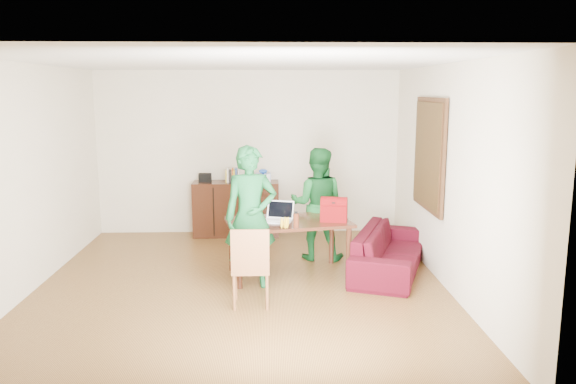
{
  "coord_description": "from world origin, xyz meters",
  "views": [
    {
      "loc": [
        0.36,
        -6.58,
        2.39
      ],
      "look_at": [
        0.6,
        0.65,
        1.07
      ],
      "focal_mm": 35.0,
      "sensor_mm": 36.0,
      "label": 1
    }
  ],
  "objects_px": {
    "table": "(289,227)",
    "person_near": "(251,217)",
    "laptop": "(277,218)",
    "person_far": "(317,204)",
    "red_bag": "(334,212)",
    "bottle": "(296,220)",
    "sofa": "(390,250)",
    "chair": "(251,282)"
  },
  "relations": [
    {
      "from": "table",
      "to": "bottle",
      "type": "relative_size",
      "value": 8.55
    },
    {
      "from": "red_bag",
      "to": "person_far",
      "type": "bearing_deg",
      "value": 112.07
    },
    {
      "from": "red_bag",
      "to": "sofa",
      "type": "bearing_deg",
      "value": 23.39
    },
    {
      "from": "chair",
      "to": "sofa",
      "type": "height_order",
      "value": "chair"
    },
    {
      "from": "chair",
      "to": "sofa",
      "type": "xyz_separation_m",
      "value": [
        1.81,
        1.15,
        0.02
      ]
    },
    {
      "from": "table",
      "to": "person_near",
      "type": "xyz_separation_m",
      "value": [
        -0.47,
        -0.39,
        0.23
      ]
    },
    {
      "from": "sofa",
      "to": "laptop",
      "type": "bearing_deg",
      "value": 117.53
    },
    {
      "from": "chair",
      "to": "person_far",
      "type": "bearing_deg",
      "value": 62.78
    },
    {
      "from": "table",
      "to": "person_near",
      "type": "bearing_deg",
      "value": -151.66
    },
    {
      "from": "bottle",
      "to": "sofa",
      "type": "relative_size",
      "value": 0.1
    },
    {
      "from": "bottle",
      "to": "sofa",
      "type": "distance_m",
      "value": 1.47
    },
    {
      "from": "bottle",
      "to": "laptop",
      "type": "bearing_deg",
      "value": 126.71
    },
    {
      "from": "laptop",
      "to": "table",
      "type": "bearing_deg",
      "value": 38.92
    },
    {
      "from": "bottle",
      "to": "red_bag",
      "type": "bearing_deg",
      "value": 32.39
    },
    {
      "from": "person_far",
      "to": "red_bag",
      "type": "relative_size",
      "value": 4.75
    },
    {
      "from": "laptop",
      "to": "sofa",
      "type": "relative_size",
      "value": 0.21
    },
    {
      "from": "chair",
      "to": "bottle",
      "type": "bearing_deg",
      "value": 50.72
    },
    {
      "from": "chair",
      "to": "bottle",
      "type": "distance_m",
      "value": 1.02
    },
    {
      "from": "sofa",
      "to": "table",
      "type": "bearing_deg",
      "value": 115.69
    },
    {
      "from": "chair",
      "to": "sofa",
      "type": "bearing_deg",
      "value": 32.08
    },
    {
      "from": "table",
      "to": "person_far",
      "type": "distance_m",
      "value": 0.85
    },
    {
      "from": "person_far",
      "to": "red_bag",
      "type": "height_order",
      "value": "person_far"
    },
    {
      "from": "chair",
      "to": "person_near",
      "type": "bearing_deg",
      "value": 91.13
    },
    {
      "from": "table",
      "to": "laptop",
      "type": "xyz_separation_m",
      "value": [
        -0.15,
        -0.06,
        0.13
      ]
    },
    {
      "from": "person_near",
      "to": "red_bag",
      "type": "relative_size",
      "value": 5.17
    },
    {
      "from": "person_near",
      "to": "person_far",
      "type": "relative_size",
      "value": 1.09
    },
    {
      "from": "red_bag",
      "to": "sofa",
      "type": "xyz_separation_m",
      "value": [
        0.77,
        0.17,
        -0.57
      ]
    },
    {
      "from": "person_near",
      "to": "red_bag",
      "type": "distance_m",
      "value": 1.11
    },
    {
      "from": "person_near",
      "to": "person_far",
      "type": "distance_m",
      "value": 1.43
    },
    {
      "from": "person_far",
      "to": "red_bag",
      "type": "distance_m",
      "value": 0.78
    },
    {
      "from": "chair",
      "to": "bottle",
      "type": "height_order",
      "value": "bottle"
    },
    {
      "from": "chair",
      "to": "person_far",
      "type": "distance_m",
      "value": 2.03
    },
    {
      "from": "sofa",
      "to": "bottle",
      "type": "bearing_deg",
      "value": 131.46
    },
    {
      "from": "person_far",
      "to": "laptop",
      "type": "distance_m",
      "value": 0.97
    },
    {
      "from": "table",
      "to": "chair",
      "type": "distance_m",
      "value": 1.18
    },
    {
      "from": "chair",
      "to": "person_far",
      "type": "height_order",
      "value": "person_far"
    },
    {
      "from": "table",
      "to": "laptop",
      "type": "bearing_deg",
      "value": -168.46
    },
    {
      "from": "chair",
      "to": "red_bag",
      "type": "distance_m",
      "value": 1.54
    },
    {
      "from": "bottle",
      "to": "table",
      "type": "bearing_deg",
      "value": 102.27
    },
    {
      "from": "laptop",
      "to": "red_bag",
      "type": "bearing_deg",
      "value": 17.18
    },
    {
      "from": "person_near",
      "to": "sofa",
      "type": "relative_size",
      "value": 0.89
    },
    {
      "from": "laptop",
      "to": "person_near",
      "type": "bearing_deg",
      "value": -118.58
    }
  ]
}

